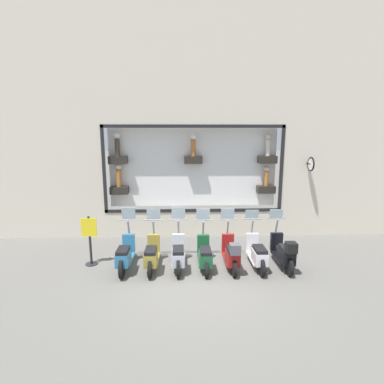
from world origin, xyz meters
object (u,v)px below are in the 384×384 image
object	(u,v)px
scooter_white_1	(257,254)
scooter_red_2	(231,254)
scooter_black_0	(284,253)
scooter_green_3	(205,255)
scooter_silver_4	(178,254)
scooter_olive_5	(152,255)
shop_sign_post	(90,239)
scooter_teal_6	(125,255)

from	to	relation	value
scooter_white_1	scooter_red_2	size ratio (longest dim) A/B	1.00
scooter_black_0	scooter_green_3	size ratio (longest dim) A/B	1.01
scooter_silver_4	scooter_olive_5	bearing A→B (deg)	90.25
scooter_silver_4	shop_sign_post	distance (m)	2.68
scooter_green_3	scooter_teal_6	bearing A→B (deg)	89.78
scooter_teal_6	scooter_silver_4	bearing A→B (deg)	-90.05
shop_sign_post	scooter_teal_6	bearing A→B (deg)	-108.47
scooter_white_1	shop_sign_post	size ratio (longest dim) A/B	1.20
scooter_black_0	scooter_white_1	world-z (taller)	scooter_black_0
scooter_olive_5	shop_sign_post	size ratio (longest dim) A/B	1.20
scooter_black_0	scooter_red_2	bearing A→B (deg)	90.15
scooter_silver_4	scooter_teal_6	world-z (taller)	scooter_silver_4
shop_sign_post	scooter_green_3	bearing A→B (deg)	-96.28
scooter_green_3	scooter_teal_6	size ratio (longest dim) A/B	0.99
scooter_white_1	scooter_green_3	distance (m)	1.54
scooter_teal_6	shop_sign_post	world-z (taller)	scooter_teal_6
scooter_white_1	scooter_teal_6	distance (m)	3.85
scooter_red_2	scooter_silver_4	distance (m)	1.54
scooter_black_0	scooter_white_1	bearing A→B (deg)	85.68
shop_sign_post	scooter_white_1	bearing A→B (deg)	-94.30
scooter_white_1	scooter_silver_4	world-z (taller)	scooter_silver_4
scooter_olive_5	shop_sign_post	world-z (taller)	scooter_olive_5
scooter_teal_6	scooter_red_2	bearing A→B (deg)	-91.27
shop_sign_post	scooter_black_0	bearing A→B (deg)	-94.30
scooter_silver_4	scooter_black_0	bearing A→B (deg)	-91.17
scooter_white_1	scooter_olive_5	distance (m)	3.08
scooter_silver_4	shop_sign_post	size ratio (longest dim) A/B	1.20
scooter_white_1	scooter_olive_5	bearing A→B (deg)	89.97
scooter_white_1	scooter_black_0	bearing A→B (deg)	-94.32
scooter_red_2	scooter_black_0	bearing A→B (deg)	-89.85
scooter_white_1	scooter_teal_6	bearing A→B (deg)	89.91
scooter_black_0	scooter_teal_6	size ratio (longest dim) A/B	1.00
scooter_white_1	scooter_silver_4	size ratio (longest dim) A/B	1.00
scooter_red_2	scooter_olive_5	distance (m)	2.31
scooter_teal_6	shop_sign_post	bearing A→B (deg)	71.53
scooter_red_2	scooter_teal_6	size ratio (longest dim) A/B	0.99
scooter_olive_5	shop_sign_post	distance (m)	1.93
scooter_silver_4	scooter_teal_6	xyz separation A→B (m)	(0.00, 1.54, 0.01)
scooter_green_3	scooter_silver_4	size ratio (longest dim) A/B	0.99
scooter_silver_4	scooter_olive_5	size ratio (longest dim) A/B	1.00
scooter_green_3	scooter_olive_5	xyz separation A→B (m)	(0.00, 1.54, 0.02)
scooter_red_2	scooter_green_3	bearing A→B (deg)	85.60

